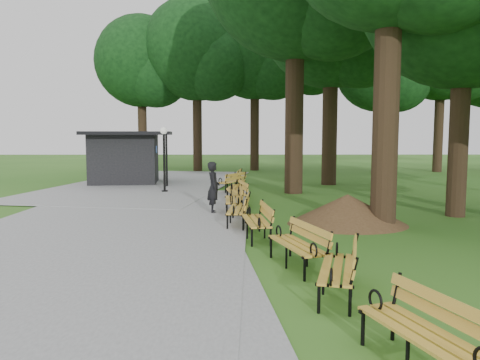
{
  "coord_description": "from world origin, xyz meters",
  "views": [
    {
      "loc": [
        -0.35,
        -10.03,
        2.58
      ],
      "look_at": [
        -0.22,
        5.03,
        1.1
      ],
      "focal_mm": 34.55,
      "sensor_mm": 36.0,
      "label": 1
    }
  ],
  "objects_px": {
    "dirt_mound": "(347,209)",
    "bench_0": "(425,335)",
    "bench_1": "(337,269)",
    "bench_2": "(297,245)",
    "bench_3": "(256,221)",
    "kiosk": "(125,158)",
    "bench_6": "(236,193)",
    "bench_9": "(234,178)",
    "person": "(213,188)",
    "bench_5": "(233,200)",
    "lamp_post": "(164,145)",
    "lawn_tree_4": "(332,16)",
    "bench_4": "(238,210)",
    "bench_8": "(231,182)",
    "bench_7": "(236,187)"
  },
  "relations": [
    {
      "from": "bench_1",
      "to": "bench_4",
      "type": "relative_size",
      "value": 1.0
    },
    {
      "from": "bench_0",
      "to": "bench_3",
      "type": "xyz_separation_m",
      "value": [
        -1.53,
        6.57,
        0.0
      ]
    },
    {
      "from": "lamp_post",
      "to": "bench_3",
      "type": "height_order",
      "value": "lamp_post"
    },
    {
      "from": "dirt_mound",
      "to": "bench_1",
      "type": "xyz_separation_m",
      "value": [
        -1.59,
        -5.94,
        0.0
      ]
    },
    {
      "from": "bench_5",
      "to": "dirt_mound",
      "type": "bearing_deg",
      "value": 58.04
    },
    {
      "from": "person",
      "to": "bench_5",
      "type": "relative_size",
      "value": 0.9
    },
    {
      "from": "lamp_post",
      "to": "lawn_tree_4",
      "type": "xyz_separation_m",
      "value": [
        8.01,
        3.27,
        6.4
      ]
    },
    {
      "from": "bench_0",
      "to": "dirt_mound",
      "type": "bearing_deg",
      "value": 153.45
    },
    {
      "from": "bench_9",
      "to": "dirt_mound",
      "type": "bearing_deg",
      "value": 25.3
    },
    {
      "from": "bench_5",
      "to": "bench_1",
      "type": "bearing_deg",
      "value": 10.57
    },
    {
      "from": "lawn_tree_4",
      "to": "bench_1",
      "type": "bearing_deg",
      "value": -100.87
    },
    {
      "from": "bench_4",
      "to": "bench_6",
      "type": "height_order",
      "value": "same"
    },
    {
      "from": "bench_5",
      "to": "kiosk",
      "type": "bearing_deg",
      "value": -149.85
    },
    {
      "from": "bench_0",
      "to": "bench_6",
      "type": "relative_size",
      "value": 1.0
    },
    {
      "from": "bench_5",
      "to": "bench_6",
      "type": "relative_size",
      "value": 1.0
    },
    {
      "from": "kiosk",
      "to": "bench_8",
      "type": "distance_m",
      "value": 6.69
    },
    {
      "from": "lamp_post",
      "to": "dirt_mound",
      "type": "xyz_separation_m",
      "value": [
        6.41,
        -7.38,
        -1.68
      ]
    },
    {
      "from": "person",
      "to": "dirt_mound",
      "type": "relative_size",
      "value": 0.59
    },
    {
      "from": "lawn_tree_4",
      "to": "bench_8",
      "type": "bearing_deg",
      "value": -150.57
    },
    {
      "from": "kiosk",
      "to": "bench_9",
      "type": "bearing_deg",
      "value": -20.23
    },
    {
      "from": "dirt_mound",
      "to": "lamp_post",
      "type": "bearing_deg",
      "value": 130.99
    },
    {
      "from": "bench_7",
      "to": "lawn_tree_4",
      "type": "relative_size",
      "value": 0.16
    },
    {
      "from": "bench_3",
      "to": "lawn_tree_4",
      "type": "distance_m",
      "value": 15.48
    },
    {
      "from": "bench_1",
      "to": "bench_4",
      "type": "xyz_separation_m",
      "value": [
        -1.57,
        5.9,
        0.0
      ]
    },
    {
      "from": "bench_2",
      "to": "person",
      "type": "bearing_deg",
      "value": -179.79
    },
    {
      "from": "person",
      "to": "bench_8",
      "type": "distance_m",
      "value": 5.94
    },
    {
      "from": "bench_2",
      "to": "bench_6",
      "type": "bearing_deg",
      "value": 171.23
    },
    {
      "from": "lamp_post",
      "to": "bench_0",
      "type": "xyz_separation_m",
      "value": [
        5.23,
        -15.78,
        -1.68
      ]
    },
    {
      "from": "lamp_post",
      "to": "bench_7",
      "type": "xyz_separation_m",
      "value": [
        3.18,
        -1.66,
        -1.68
      ]
    },
    {
      "from": "bench_6",
      "to": "dirt_mound",
      "type": "bearing_deg",
      "value": 30.71
    },
    {
      "from": "bench_2",
      "to": "bench_4",
      "type": "distance_m",
      "value": 4.47
    },
    {
      "from": "bench_3",
      "to": "bench_1",
      "type": "bearing_deg",
      "value": 9.13
    },
    {
      "from": "bench_4",
      "to": "bench_8",
      "type": "distance_m",
      "value": 7.85
    },
    {
      "from": "bench_6",
      "to": "bench_9",
      "type": "height_order",
      "value": "same"
    },
    {
      "from": "dirt_mound",
      "to": "bench_9",
      "type": "distance_m",
      "value": 10.31
    },
    {
      "from": "dirt_mound",
      "to": "bench_8",
      "type": "xyz_separation_m",
      "value": [
        -3.45,
        7.81,
        0.0
      ]
    },
    {
      "from": "person",
      "to": "bench_9",
      "type": "distance_m",
      "value": 7.9
    },
    {
      "from": "bench_3",
      "to": "dirt_mound",
      "type": "bearing_deg",
      "value": 117.66
    },
    {
      "from": "bench_0",
      "to": "lawn_tree_4",
      "type": "bearing_deg",
      "value": 153.19
    },
    {
      "from": "bench_6",
      "to": "bench_8",
      "type": "height_order",
      "value": "same"
    },
    {
      "from": "lamp_post",
      "to": "bench_5",
      "type": "distance_m",
      "value": 6.5
    },
    {
      "from": "dirt_mound",
      "to": "bench_6",
      "type": "height_order",
      "value": "bench_6"
    },
    {
      "from": "dirt_mound",
      "to": "bench_0",
      "type": "distance_m",
      "value": 8.48
    },
    {
      "from": "bench_3",
      "to": "lawn_tree_4",
      "type": "relative_size",
      "value": 0.16
    },
    {
      "from": "kiosk",
      "to": "bench_3",
      "type": "distance_m",
      "value": 14.58
    },
    {
      "from": "bench_1",
      "to": "bench_2",
      "type": "xyz_separation_m",
      "value": [
        -0.44,
        1.58,
        0.0
      ]
    },
    {
      "from": "bench_6",
      "to": "bench_7",
      "type": "distance_m",
      "value": 1.87
    },
    {
      "from": "lamp_post",
      "to": "bench_8",
      "type": "height_order",
      "value": "lamp_post"
    },
    {
      "from": "person",
      "to": "bench_5",
      "type": "xyz_separation_m",
      "value": [
        0.65,
        0.02,
        -0.41
      ]
    },
    {
      "from": "person",
      "to": "bench_8",
      "type": "height_order",
      "value": "person"
    }
  ]
}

